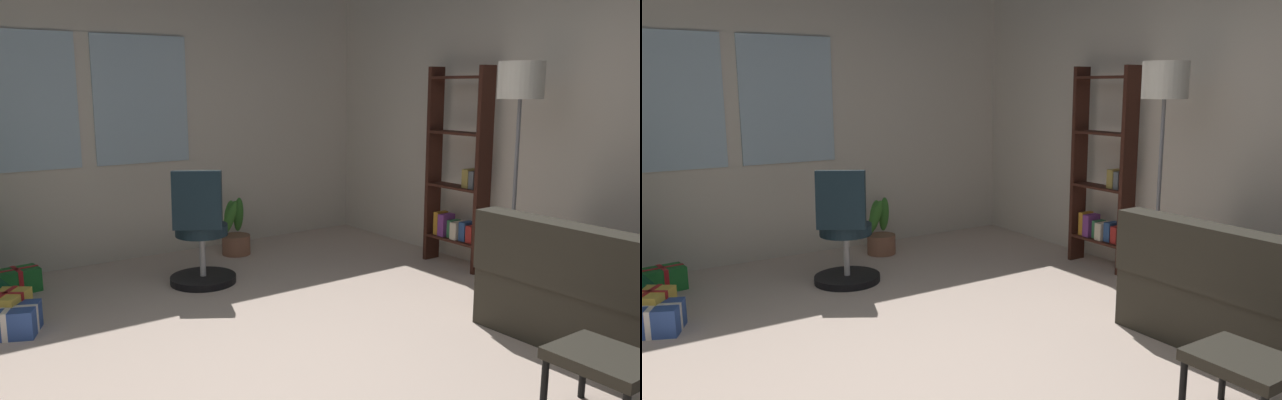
% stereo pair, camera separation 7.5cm
% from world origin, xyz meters
% --- Properties ---
extents(ground_plane, '(5.18, 6.37, 0.10)m').
position_xyz_m(ground_plane, '(0.00, 0.00, -0.05)').
color(ground_plane, beige).
extents(wall_back_with_windows, '(5.18, 0.12, 2.79)m').
position_xyz_m(wall_back_with_windows, '(-0.02, 3.23, 1.40)').
color(wall_back_with_windows, beige).
rests_on(wall_back_with_windows, ground_plane).
extents(wall_right_with_frames, '(0.12, 6.37, 2.79)m').
position_xyz_m(wall_right_with_frames, '(2.64, -0.00, 1.39)').
color(wall_right_with_frames, beige).
rests_on(wall_right_with_frames, ground_plane).
extents(footstool, '(0.40, 0.48, 0.37)m').
position_xyz_m(footstool, '(0.89, -1.14, 0.32)').
color(footstool, '#2E2A22').
rests_on(footstool, ground_plane).
extents(gift_box_green, '(0.35, 0.26, 0.20)m').
position_xyz_m(gift_box_green, '(-1.13, 2.73, 0.10)').
color(gift_box_green, '#1E722D').
rests_on(gift_box_green, ground_plane).
extents(gift_box_gold, '(0.37, 0.38, 0.25)m').
position_xyz_m(gift_box_gold, '(-1.33, 1.95, 0.12)').
color(gift_box_gold, gold).
rests_on(gift_box_gold, ground_plane).
extents(gift_box_blue, '(0.44, 0.41, 0.20)m').
position_xyz_m(gift_box_blue, '(-1.33, 1.79, 0.10)').
color(gift_box_blue, '#2D4C99').
rests_on(gift_box_blue, ground_plane).
extents(office_chair, '(0.58, 0.59, 0.99)m').
position_xyz_m(office_chair, '(0.19, 2.04, 0.39)').
color(office_chair, black).
rests_on(office_chair, ground_plane).
extents(bookshelf, '(0.18, 0.64, 1.84)m').
position_xyz_m(bookshelf, '(2.37, 1.21, 0.81)').
color(bookshelf, '#371A12').
rests_on(bookshelf, ground_plane).
extents(floor_lamp, '(0.35, 0.35, 1.85)m').
position_xyz_m(floor_lamp, '(2.11, 0.38, 1.57)').
color(floor_lamp, slate).
rests_on(floor_lamp, ground_plane).
extents(potted_plant, '(0.36, 0.40, 0.58)m').
position_xyz_m(potted_plant, '(0.88, 2.79, 0.21)').
color(potted_plant, brown).
rests_on(potted_plant, ground_plane).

